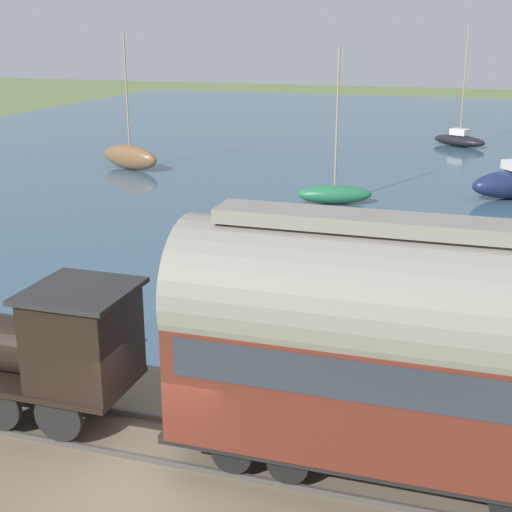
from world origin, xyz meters
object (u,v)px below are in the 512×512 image
at_px(steam_locomotive, 32,343).
at_px(rowboat_off_pier, 205,258).
at_px(sailboat_black, 459,139).
at_px(sailboat_green, 335,193).
at_px(rowboat_mid_harbor, 43,322).
at_px(sailboat_brown, 130,157).
at_px(passenger_coach, 408,345).

distance_m(steam_locomotive, rowboat_off_pier, 12.32).
distance_m(sailboat_black, sailboat_green, 21.17).
height_order(rowboat_off_pier, rowboat_mid_harbor, rowboat_mid_harbor).
bearing_deg(sailboat_brown, passenger_coach, -125.49).
relative_size(passenger_coach, sailboat_black, 0.97).
height_order(steam_locomotive, rowboat_mid_harbor, steam_locomotive).
height_order(passenger_coach, sailboat_brown, sailboat_brown).
height_order(steam_locomotive, sailboat_brown, sailboat_brown).
relative_size(sailboat_brown, sailboat_green, 1.09).
height_order(sailboat_black, rowboat_off_pier, sailboat_black).
xyz_separation_m(passenger_coach, rowboat_mid_harbor, (4.98, 10.62, -2.95)).
bearing_deg(sailboat_brown, rowboat_off_pier, -125.40).
relative_size(sailboat_black, rowboat_off_pier, 4.36).
bearing_deg(rowboat_mid_harbor, sailboat_black, 11.30).
relative_size(passenger_coach, rowboat_off_pier, 4.21).
distance_m(steam_locomotive, passenger_coach, 7.48).
bearing_deg(steam_locomotive, rowboat_mid_harbor, 32.78).
relative_size(steam_locomotive, rowboat_off_pier, 2.81).
bearing_deg(sailboat_black, sailboat_brown, 158.96).
bearing_deg(steam_locomotive, sailboat_green, -4.27).
xyz_separation_m(sailboat_brown, sailboat_green, (-5.15, -13.73, -0.26)).
relative_size(sailboat_black, sailboat_green, 1.15).
relative_size(sailboat_brown, rowboat_off_pier, 4.13).
bearing_deg(rowboat_mid_harbor, sailboat_brown, 47.15).
xyz_separation_m(sailboat_black, sailboat_green, (-20.52, 5.21, -0.00)).
bearing_deg(sailboat_black, passenger_coach, -149.42).
bearing_deg(steam_locomotive, passenger_coach, -90.00).
height_order(sailboat_black, rowboat_mid_harbor, sailboat_black).
bearing_deg(rowboat_mid_harbor, passenger_coach, -89.03).
xyz_separation_m(sailboat_brown, rowboat_mid_harbor, (-22.94, -8.83, -0.55)).
height_order(steam_locomotive, sailboat_black, sailboat_black).
relative_size(sailboat_brown, sailboat_black, 0.95).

